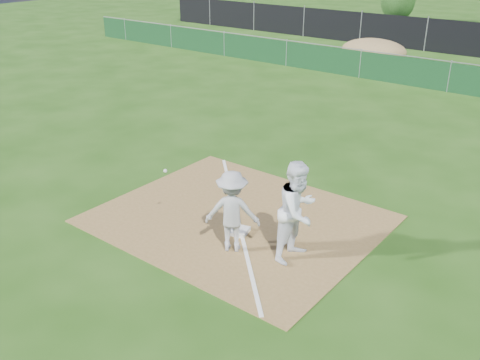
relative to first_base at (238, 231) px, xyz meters
name	(u,v)px	position (x,y,z in m)	size (l,w,h in m)	color
ground	(398,122)	(-0.41, 9.49, -0.06)	(90.00, 90.00, 0.00)	#1E460F
infield_dirt	(238,219)	(-0.41, 0.49, -0.05)	(6.00, 5.00, 0.02)	brown
foul_line	(238,218)	(-0.41, 0.49, -0.04)	(0.08, 7.00, 0.01)	white
green_fence	(449,78)	(-0.41, 14.49, 0.54)	(44.00, 0.05, 1.20)	#0E3417
dirt_mound	(374,50)	(-5.41, 17.99, 0.52)	(3.38, 2.60, 1.17)	olive
first_base	(238,231)	(0.00, 0.00, 0.00)	(0.42, 0.42, 0.09)	silver
play_at_first	(232,211)	(0.31, -0.58, 0.81)	(2.34, 1.12, 1.72)	#B5B5B7
runner	(298,211)	(1.48, -0.01, 0.96)	(1.00, 0.78, 2.05)	white
car_left	(396,26)	(-7.70, 26.18, 0.61)	(1.56, 3.88, 1.32)	#999BA0
tree_left	(398,1)	(-10.29, 32.26, 1.46)	(2.50, 2.50, 2.96)	#382316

